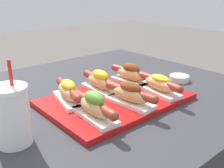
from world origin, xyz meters
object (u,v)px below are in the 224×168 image
(sauce_bowl, at_px, (179,78))
(hot_dog_5, at_px, (131,74))
(serving_tray, at_px, (116,100))
(hot_dog_3, at_px, (69,91))
(drink_cup, at_px, (12,115))
(hot_dog_2, at_px, (160,84))
(hot_dog_0, at_px, (94,106))
(hot_dog_1, at_px, (130,94))
(hot_dog_4, at_px, (100,81))

(sauce_bowl, bearing_deg, hot_dog_5, 158.86)
(serving_tray, relative_size, hot_dog_3, 2.33)
(drink_cup, bearing_deg, hot_dog_2, -5.59)
(hot_dog_0, bearing_deg, sauce_bowl, 7.62)
(hot_dog_1, height_order, hot_dog_2, hot_dog_1)
(hot_dog_2, bearing_deg, drink_cup, 174.41)
(hot_dog_3, relative_size, hot_dog_5, 0.98)
(hot_dog_0, height_order, hot_dog_3, hot_dog_0)
(hot_dog_0, distance_m, hot_dog_5, 0.31)
(hot_dog_2, distance_m, hot_dog_5, 0.14)
(hot_dog_1, bearing_deg, serving_tray, 85.15)
(hot_dog_3, bearing_deg, hot_dog_1, -47.77)
(hot_dog_1, relative_size, sauce_bowl, 2.60)
(hot_dog_2, relative_size, hot_dog_3, 1.02)
(hot_dog_2, height_order, hot_dog_4, hot_dog_4)
(hot_dog_0, height_order, hot_dog_4, hot_dog_0)
(serving_tray, relative_size, drink_cup, 2.22)
(serving_tray, bearing_deg, hot_dog_5, 26.77)
(hot_dog_0, xyz_separation_m, hot_dog_3, (0.01, 0.14, -0.00))
(serving_tray, relative_size, hot_dog_0, 2.27)
(hot_dog_1, distance_m, hot_dog_2, 0.14)
(serving_tray, xyz_separation_m, sauce_bowl, (0.33, -0.01, 0.00))
(hot_dog_0, relative_size, sauce_bowl, 2.60)
(hot_dog_0, xyz_separation_m, drink_cup, (-0.20, 0.05, 0.02))
(hot_dog_4, xyz_separation_m, sauce_bowl, (0.34, -0.09, -0.04))
(hot_dog_1, distance_m, hot_dog_4, 0.15)
(hot_dog_3, xyz_separation_m, hot_dog_4, (0.13, 0.01, 0.00))
(hot_dog_3, bearing_deg, serving_tray, -27.58)
(serving_tray, bearing_deg, drink_cup, -176.27)
(hot_dog_1, xyz_separation_m, hot_dog_3, (-0.13, 0.14, -0.00))
(hot_dog_2, xyz_separation_m, hot_dog_3, (-0.27, 0.14, 0.00))
(hot_dog_4, xyz_separation_m, drink_cup, (-0.34, -0.10, 0.02))
(hot_dog_4, bearing_deg, hot_dog_3, -177.18)
(hot_dog_2, xyz_separation_m, hot_dog_5, (0.00, 0.14, 0.00))
(hot_dog_5, bearing_deg, serving_tray, -153.23)
(serving_tray, height_order, hot_dog_0, hot_dog_0)
(hot_dog_2, relative_size, drink_cup, 0.97)
(serving_tray, height_order, hot_dog_5, hot_dog_5)
(hot_dog_5, bearing_deg, hot_dog_2, -90.57)
(hot_dog_1, bearing_deg, hot_dog_2, 0.79)
(hot_dog_2, bearing_deg, hot_dog_5, 89.43)
(hot_dog_0, relative_size, drink_cup, 0.98)
(hot_dog_5, distance_m, sauce_bowl, 0.22)
(hot_dog_3, bearing_deg, hot_dog_0, -92.87)
(hot_dog_3, distance_m, hot_dog_4, 0.13)
(hot_dog_0, distance_m, drink_cup, 0.21)
(serving_tray, height_order, drink_cup, drink_cup)
(hot_dog_2, distance_m, sauce_bowl, 0.21)
(hot_dog_3, height_order, drink_cup, drink_cup)
(hot_dog_2, bearing_deg, hot_dog_0, -179.47)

